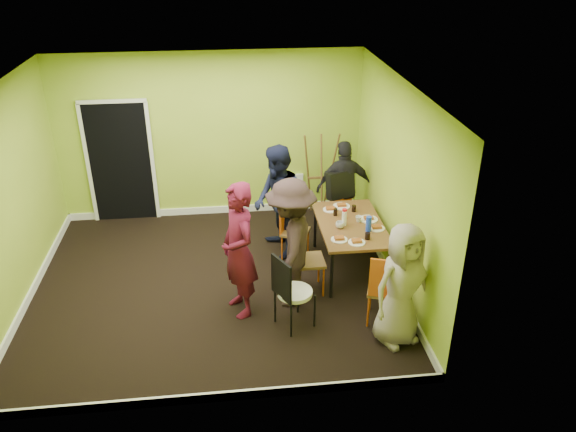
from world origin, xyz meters
name	(u,v)px	position (x,y,z in m)	size (l,w,h in m)	color
ground	(216,283)	(0.00, 0.00, 0.00)	(5.00, 5.00, 0.00)	black
room_walls	(210,220)	(-0.02, 0.04, 0.99)	(5.04, 4.54, 2.82)	#96B82F
dining_table	(351,227)	(1.94, 0.18, 0.70)	(0.90, 1.50, 0.75)	black
chair_left_far	(290,226)	(1.14, 0.63, 0.52)	(0.50, 0.50, 0.92)	#D15613
chair_left_near	(302,255)	(1.19, -0.30, 0.57)	(0.43, 0.42, 1.02)	#D15613
chair_back_end	(342,192)	(2.02, 1.19, 0.77)	(0.61, 0.66, 1.10)	#D15613
chair_front_end	(385,286)	(2.09, -1.15, 0.57)	(0.53, 0.53, 1.01)	#D15613
chair_bentwood	(290,289)	(0.93, -1.07, 0.56)	(0.53, 0.53, 1.01)	black
easel	(320,176)	(1.80, 1.92, 0.75)	(0.61, 0.57, 1.52)	brown
plate_near_left	(330,210)	(1.73, 0.63, 0.76)	(0.22, 0.22, 0.01)	white
plate_near_right	(339,240)	(1.69, -0.28, 0.76)	(0.22, 0.22, 0.01)	white
plate_far_back	(341,206)	(1.92, 0.72, 0.76)	(0.26, 0.26, 0.01)	white
plate_far_front	(357,242)	(1.90, -0.38, 0.76)	(0.23, 0.23, 0.01)	white
plate_wall_back	(368,219)	(2.22, 0.26, 0.76)	(0.27, 0.27, 0.01)	white
plate_wall_front	(377,228)	(2.27, -0.02, 0.76)	(0.23, 0.23, 0.01)	white
thermos	(344,218)	(1.84, 0.14, 0.86)	(0.07, 0.07, 0.22)	white
blue_bottle	(369,224)	(2.13, -0.07, 0.86)	(0.08, 0.08, 0.22)	blue
orange_bottle	(346,216)	(1.90, 0.34, 0.79)	(0.03, 0.03, 0.07)	#D15613
glass_mid	(335,212)	(1.77, 0.45, 0.80)	(0.06, 0.06, 0.10)	black
glass_back	(354,208)	(2.07, 0.54, 0.80)	(0.06, 0.06, 0.10)	black
glass_front	(368,236)	(2.07, -0.29, 0.80)	(0.07, 0.07, 0.09)	black
cup_a	(340,225)	(1.76, 0.06, 0.80)	(0.11, 0.11, 0.09)	white
cup_b	(359,219)	(2.06, 0.22, 0.79)	(0.09, 0.09, 0.08)	white
person_standing	(239,251)	(0.34, -0.66, 0.90)	(0.66, 0.43, 1.80)	#520E23
person_left_far	(278,202)	(0.97, 0.75, 0.86)	(0.84, 0.65, 1.72)	black
person_left_near	(291,244)	(1.01, -0.52, 0.88)	(1.13, 0.65, 1.75)	black
person_back_end	(344,187)	(2.09, 1.37, 0.77)	(0.91, 0.38, 1.54)	black
person_front_end	(402,285)	(2.19, -1.46, 0.78)	(0.76, 0.50, 1.56)	gray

